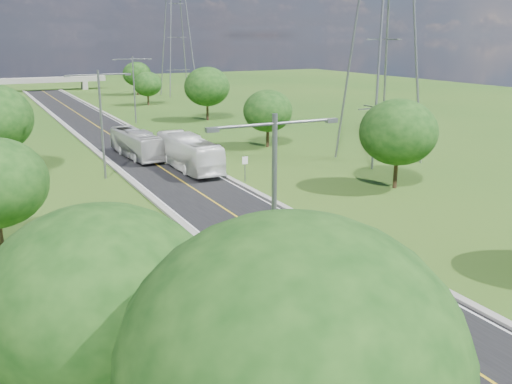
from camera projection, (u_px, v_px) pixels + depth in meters
ground at (128, 146)px, 69.09m from camera, size 260.00×260.00×0.00m
road at (116, 138)px, 74.25m from camera, size 8.00×150.00×0.06m
curb_left at (82, 140)px, 72.37m from camera, size 0.50×150.00×0.22m
curb_right at (147, 135)px, 76.08m from camera, size 0.50×150.00×0.22m
speed_limit_sign at (245, 165)px, 52.00m from camera, size 0.55×0.09×2.40m
overpass at (41, 81)px, 137.25m from camera, size 30.00×3.00×3.20m
streetlight_near_left at (274, 211)px, 23.62m from camera, size 5.90×0.25×10.00m
streetlight_mid_left at (101, 115)px, 52.00m from camera, size 5.90×0.25×10.00m
streetlight_far_right at (134, 84)px, 85.61m from camera, size 5.90×0.25×10.00m
power_tower_near at (385, 25)px, 57.76m from camera, size 9.00×6.40×28.00m
power_tower_far at (177, 31)px, 124.01m from camera, size 9.00×6.40×28.00m
tree_la at (102, 305)px, 16.87m from camera, size 7.14×7.14×8.30m
tree_lf at (292, 361)px, 12.86m from camera, size 7.98×7.98×9.28m
tree_rb at (398, 132)px, 48.95m from camera, size 6.72×6.72×7.82m
tree_rc at (268, 111)px, 67.60m from camera, size 5.88×5.88×6.84m
tree_rd at (207, 87)px, 88.87m from camera, size 7.14×7.14×8.30m
tree_re at (147, 84)px, 108.75m from camera, size 5.46×5.46×6.35m
tree_rf at (137, 74)px, 127.31m from camera, size 6.30×6.30×7.33m
bus_outbound at (189, 153)px, 56.63m from camera, size 2.93×12.06×3.35m
bus_inbound at (136, 144)px, 62.28m from camera, size 3.25×10.86×2.98m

